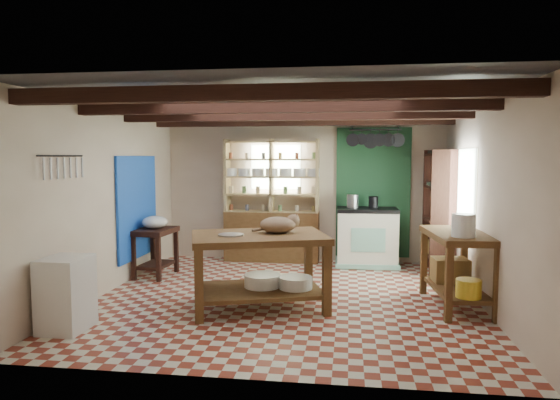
# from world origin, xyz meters

# --- Properties ---
(floor) EXTENTS (5.00, 5.00, 0.02)m
(floor) POSITION_xyz_m (0.00, 0.00, -0.01)
(floor) COLOR maroon
(floor) RESTS_ON ground
(ceiling) EXTENTS (5.00, 5.00, 0.02)m
(ceiling) POSITION_xyz_m (0.00, 0.00, 2.60)
(ceiling) COLOR #424347
(ceiling) RESTS_ON wall_back
(wall_back) EXTENTS (5.00, 0.04, 2.60)m
(wall_back) POSITION_xyz_m (0.00, 2.50, 1.30)
(wall_back) COLOR beige
(wall_back) RESTS_ON floor
(wall_front) EXTENTS (5.00, 0.04, 2.60)m
(wall_front) POSITION_xyz_m (0.00, -2.50, 1.30)
(wall_front) COLOR beige
(wall_front) RESTS_ON floor
(wall_left) EXTENTS (0.04, 5.00, 2.60)m
(wall_left) POSITION_xyz_m (-2.50, 0.00, 1.30)
(wall_left) COLOR beige
(wall_left) RESTS_ON floor
(wall_right) EXTENTS (0.04, 5.00, 2.60)m
(wall_right) POSITION_xyz_m (2.50, 0.00, 1.30)
(wall_right) COLOR beige
(wall_right) RESTS_ON floor
(ceiling_beams) EXTENTS (5.00, 3.80, 0.15)m
(ceiling_beams) POSITION_xyz_m (0.00, 0.00, 2.48)
(ceiling_beams) COLOR black
(ceiling_beams) RESTS_ON ceiling
(blue_wall_patch) EXTENTS (0.04, 1.40, 1.60)m
(blue_wall_patch) POSITION_xyz_m (-2.47, 0.90, 1.10)
(blue_wall_patch) COLOR blue
(blue_wall_patch) RESTS_ON wall_left
(green_wall_patch) EXTENTS (1.30, 0.04, 2.30)m
(green_wall_patch) POSITION_xyz_m (1.25, 2.47, 1.25)
(green_wall_patch) COLOR #1C4729
(green_wall_patch) RESTS_ON wall_back
(window_back) EXTENTS (0.90, 0.02, 0.80)m
(window_back) POSITION_xyz_m (-0.50, 2.48, 1.70)
(window_back) COLOR silver
(window_back) RESTS_ON wall_back
(window_right) EXTENTS (0.02, 1.30, 1.20)m
(window_right) POSITION_xyz_m (2.48, 1.00, 1.40)
(window_right) COLOR silver
(window_right) RESTS_ON wall_right
(utensil_rail) EXTENTS (0.06, 0.90, 0.28)m
(utensil_rail) POSITION_xyz_m (-2.44, -1.20, 1.78)
(utensil_rail) COLOR black
(utensil_rail) RESTS_ON wall_left
(pot_rack) EXTENTS (0.86, 0.12, 0.36)m
(pot_rack) POSITION_xyz_m (1.25, 2.05, 2.18)
(pot_rack) COLOR black
(pot_rack) RESTS_ON ceiling
(shelving_unit) EXTENTS (1.70, 0.34, 2.20)m
(shelving_unit) POSITION_xyz_m (-0.55, 2.31, 1.10)
(shelving_unit) COLOR tan
(shelving_unit) RESTS_ON floor
(tall_rack) EXTENTS (0.40, 0.86, 2.00)m
(tall_rack) POSITION_xyz_m (2.28, 1.80, 1.00)
(tall_rack) COLOR black
(tall_rack) RESTS_ON floor
(work_table) EXTENTS (1.90, 1.54, 0.93)m
(work_table) POSITION_xyz_m (-0.28, -0.47, 0.46)
(work_table) COLOR brown
(work_table) RESTS_ON floor
(stove) EXTENTS (1.05, 0.72, 1.01)m
(stove) POSITION_xyz_m (1.14, 2.15, 0.50)
(stove) COLOR white
(stove) RESTS_ON floor
(prep_table) EXTENTS (0.57, 0.79, 0.76)m
(prep_table) POSITION_xyz_m (-2.20, 0.93, 0.38)
(prep_table) COLOR black
(prep_table) RESTS_ON floor
(white_cabinet) EXTENTS (0.45, 0.54, 0.80)m
(white_cabinet) POSITION_xyz_m (-2.22, -1.57, 0.40)
(white_cabinet) COLOR white
(white_cabinet) RESTS_ON floor
(right_counter) EXTENTS (0.78, 1.38, 0.95)m
(right_counter) POSITION_xyz_m (2.18, -0.12, 0.48)
(right_counter) COLOR brown
(right_counter) RESTS_ON floor
(cat) EXTENTS (0.57, 0.52, 0.21)m
(cat) POSITION_xyz_m (-0.06, -0.35, 1.03)
(cat) COLOR #9B795A
(cat) RESTS_ON work_table
(steel_tray) EXTENTS (0.39, 0.39, 0.02)m
(steel_tray) POSITION_xyz_m (-0.60, -0.63, 0.94)
(steel_tray) COLOR #9B9BA2
(steel_tray) RESTS_ON work_table
(basin_large) EXTENTS (0.58, 0.58, 0.16)m
(basin_large) POSITION_xyz_m (-0.25, -0.41, 0.33)
(basin_large) COLOR white
(basin_large) RESTS_ON work_table
(basin_small) EXTENTS (0.53, 0.53, 0.15)m
(basin_small) POSITION_xyz_m (0.18, -0.43, 0.32)
(basin_small) COLOR white
(basin_small) RESTS_ON work_table
(kettle_left) EXTENTS (0.20, 0.20, 0.23)m
(kettle_left) POSITION_xyz_m (0.89, 2.14, 1.12)
(kettle_left) COLOR #9B9BA2
(kettle_left) RESTS_ON stove
(kettle_right) EXTENTS (0.17, 0.17, 0.20)m
(kettle_right) POSITION_xyz_m (1.24, 2.15, 1.11)
(kettle_right) COLOR black
(kettle_right) RESTS_ON stove
(enamel_bowl) EXTENTS (0.43, 0.43, 0.20)m
(enamel_bowl) POSITION_xyz_m (-2.20, 0.93, 0.86)
(enamel_bowl) COLOR white
(enamel_bowl) RESTS_ON prep_table
(white_bucket) EXTENTS (0.29, 0.29, 0.27)m
(white_bucket) POSITION_xyz_m (2.16, -0.48, 1.09)
(white_bucket) COLOR white
(white_bucket) RESTS_ON right_counter
(wicker_basket) EXTENTS (0.47, 0.39, 0.31)m
(wicker_basket) POSITION_xyz_m (2.15, 0.17, 0.41)
(wicker_basket) COLOR olive
(wicker_basket) RESTS_ON right_counter
(yellow_tub) EXTENTS (0.31, 0.31, 0.21)m
(yellow_tub) POSITION_xyz_m (2.22, -0.57, 0.36)
(yellow_tub) COLOR gold
(yellow_tub) RESTS_ON right_counter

